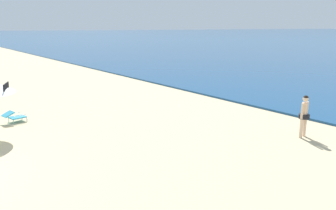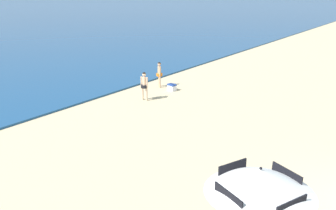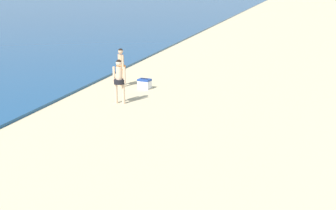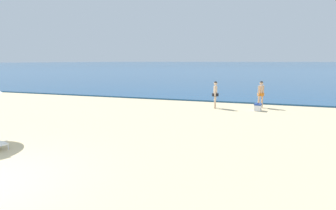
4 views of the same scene
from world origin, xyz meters
name	(u,v)px [view 1 (image 1 of 4)]	position (x,y,z in m)	size (l,w,h in m)	color
lounge_chair_under_umbrella	(14,116)	(-4.80, 3.62, 0.28)	(0.69, 0.96, 0.51)	teal
person_standing_beside	(304,113)	(3.71, 11.69, 0.91)	(0.39, 0.47, 1.58)	beige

